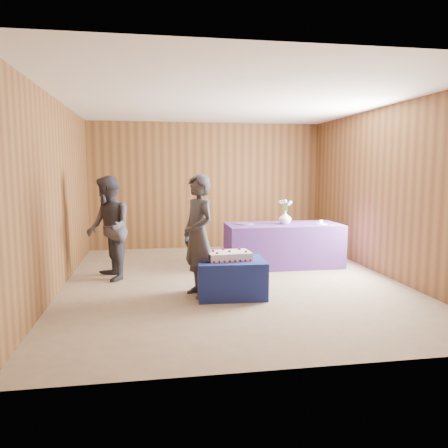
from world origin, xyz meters
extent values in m
plane|color=gray|center=(0.00, 0.00, 0.00)|extent=(6.00, 6.00, 0.00)
cube|color=brown|center=(0.00, 3.00, 1.35)|extent=(5.00, 0.04, 2.70)
cube|color=brown|center=(0.00, -3.00, 1.35)|extent=(5.00, 0.04, 2.70)
cube|color=brown|center=(-2.50, 0.00, 1.35)|extent=(0.04, 6.00, 2.70)
cube|color=brown|center=(2.50, 0.00, 1.35)|extent=(0.04, 6.00, 2.70)
cube|color=white|center=(0.00, 0.00, 2.70)|extent=(5.00, 6.00, 0.04)
cube|color=navy|center=(-0.15, -0.76, 0.25)|extent=(0.94, 0.75, 0.50)
cube|color=#4E3187|center=(1.09, 0.92, 0.38)|extent=(2.01, 0.92, 0.75)
cube|color=white|center=(-0.17, -0.73, 0.55)|extent=(0.60, 0.42, 0.10)
sphere|color=maroon|center=(-0.44, -0.94, 0.52)|extent=(0.03, 0.03, 0.03)
sphere|color=maroon|center=(0.12, -0.90, 0.52)|extent=(0.03, 0.03, 0.03)
sphere|color=maroon|center=(-0.47, -0.56, 0.52)|extent=(0.03, 0.03, 0.03)
sphere|color=maroon|center=(0.10, -0.52, 0.52)|extent=(0.03, 0.03, 0.03)
sphere|color=maroon|center=(-0.34, -0.84, 0.62)|extent=(0.03, 0.03, 0.03)
cone|color=#13551C|center=(-0.31, -0.84, 0.61)|extent=(0.01, 0.02, 0.02)
sphere|color=maroon|center=(-0.03, -0.63, 0.62)|extent=(0.03, 0.03, 0.03)
cone|color=#13551C|center=(-0.01, -0.63, 0.61)|extent=(0.01, 0.02, 0.02)
sphere|color=maroon|center=(-0.17, -0.73, 0.62)|extent=(0.03, 0.03, 0.03)
cone|color=#13551C|center=(-0.15, -0.73, 0.61)|extent=(0.01, 0.02, 0.02)
imported|color=white|center=(1.12, 0.90, 0.86)|extent=(0.26, 0.26, 0.23)
cylinder|color=#296729|center=(1.16, 0.90, 1.05)|extent=(0.01, 0.01, 0.15)
sphere|color=#C6A7D8|center=(1.21, 0.90, 1.13)|extent=(0.05, 0.05, 0.05)
cylinder|color=#296729|center=(1.15, 0.92, 1.05)|extent=(0.01, 0.01, 0.15)
sphere|color=white|center=(1.20, 0.96, 1.13)|extent=(0.05, 0.05, 0.05)
cylinder|color=#296729|center=(1.13, 0.94, 1.05)|extent=(0.01, 0.01, 0.15)
sphere|color=#C6A7D8|center=(1.15, 0.99, 1.13)|extent=(0.05, 0.05, 0.05)
cylinder|color=#296729|center=(1.11, 0.94, 1.05)|extent=(0.01, 0.01, 0.15)
sphere|color=white|center=(1.09, 0.99, 1.13)|extent=(0.05, 0.05, 0.05)
cylinder|color=#296729|center=(1.09, 0.92, 1.05)|extent=(0.01, 0.01, 0.15)
sphere|color=#C6A7D8|center=(1.04, 0.96, 1.13)|extent=(0.05, 0.05, 0.05)
cylinder|color=#296729|center=(1.08, 0.90, 1.05)|extent=(0.01, 0.01, 0.15)
sphere|color=white|center=(1.03, 0.90, 1.13)|extent=(0.05, 0.05, 0.05)
cylinder|color=#296729|center=(1.09, 0.88, 1.05)|extent=(0.01, 0.01, 0.15)
sphere|color=#C6A7D8|center=(1.04, 0.85, 1.13)|extent=(0.05, 0.05, 0.05)
cylinder|color=#296729|center=(1.11, 0.87, 1.05)|extent=(0.01, 0.01, 0.15)
sphere|color=white|center=(1.09, 0.81, 1.13)|extent=(0.05, 0.05, 0.05)
cylinder|color=#296729|center=(1.13, 0.87, 1.05)|extent=(0.01, 0.01, 0.15)
sphere|color=#C6A7D8|center=(1.15, 0.81, 1.13)|extent=(0.05, 0.05, 0.05)
cylinder|color=#296729|center=(1.15, 0.88, 1.05)|extent=(0.01, 0.01, 0.15)
sphere|color=white|center=(1.20, 0.85, 1.13)|extent=(0.05, 0.05, 0.05)
cylinder|color=#714E9C|center=(0.42, 0.99, 0.76)|extent=(0.40, 0.40, 0.02)
cylinder|color=white|center=(1.74, 0.80, 0.76)|extent=(0.25, 0.25, 0.01)
cube|color=white|center=(1.74, 0.80, 0.79)|extent=(0.07, 0.06, 0.06)
sphere|color=maroon|center=(1.74, 0.78, 0.83)|extent=(0.02, 0.02, 0.02)
cube|color=silver|center=(1.79, 0.58, 0.75)|extent=(0.25, 0.12, 0.00)
imported|color=#32333C|center=(-0.58, -0.67, 0.82)|extent=(0.60, 0.70, 1.64)
imported|color=#32323C|center=(-1.85, 0.42, 0.81)|extent=(0.84, 0.94, 1.62)
camera|label=1|loc=(-1.19, -6.43, 1.71)|focal=35.00mm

